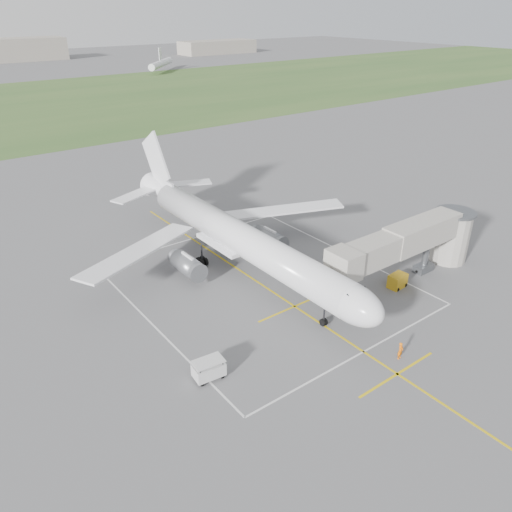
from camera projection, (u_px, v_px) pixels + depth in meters
ground at (241, 271)px, 61.71m from camera, size 700.00×700.00×0.00m
apron_markings at (271, 291)px, 57.57m from camera, size 28.20×60.00×0.01m
airliner at (237, 237)px, 60.25m from camera, size 38.93×46.75×13.52m
jet_bridge at (417, 241)px, 58.42m from camera, size 23.40×5.00×7.20m
gpu_unit at (397, 281)px, 57.98m from camera, size 2.27×1.68×1.63m
baggage_cart at (209, 369)px, 43.75m from camera, size 2.88×1.91×1.89m
ramp_worker_nose at (400, 351)px, 46.27m from camera, size 0.69×0.51×1.73m
ramp_worker_wing at (194, 271)px, 59.88m from camera, size 1.08×0.97×1.83m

